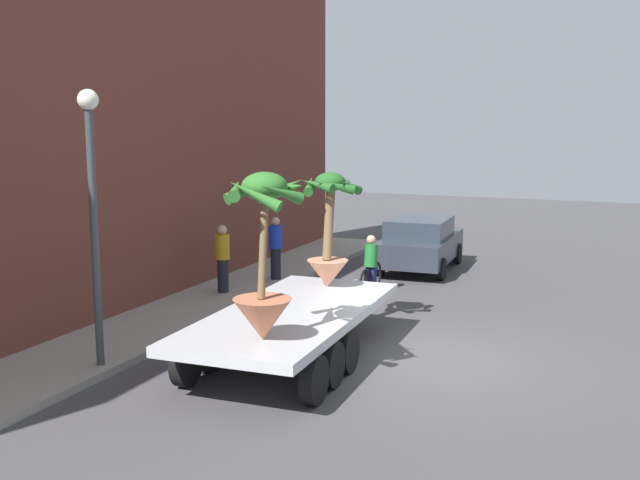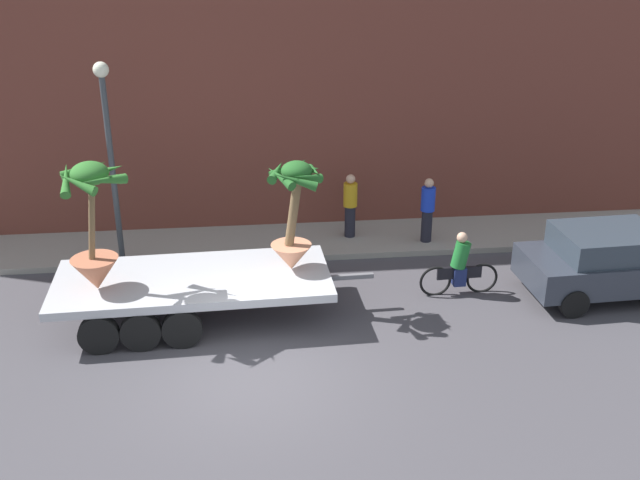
{
  "view_description": "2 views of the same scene",
  "coord_description": "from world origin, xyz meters",
  "px_view_note": "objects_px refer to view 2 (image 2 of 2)",
  "views": [
    {
      "loc": [
        -13.44,
        -3.31,
        4.49
      ],
      "look_at": [
        0.93,
        2.74,
        1.96
      ],
      "focal_mm": 42.25,
      "sensor_mm": 36.0,
      "label": 1
    },
    {
      "loc": [
        -0.03,
        -11.97,
        7.96
      ],
      "look_at": [
        1.63,
        3.43,
        1.25
      ],
      "focal_mm": 42.21,
      "sensor_mm": 36.0,
      "label": 2
    }
  ],
  "objects_px": {
    "parked_car": "(611,261)",
    "street_lamp": "(109,138)",
    "pedestrian_far_left": "(350,204)",
    "potted_palm_middle": "(94,233)",
    "pedestrian_near_gate": "(428,209)",
    "flatbed_trailer": "(182,286)",
    "potted_palm_rear": "(293,218)",
    "cyclist": "(460,267)"
  },
  "relations": [
    {
      "from": "parked_car",
      "to": "street_lamp",
      "type": "bearing_deg",
      "value": 166.08
    },
    {
      "from": "parked_car",
      "to": "pedestrian_far_left",
      "type": "distance_m",
      "value": 6.51
    },
    {
      "from": "potted_palm_middle",
      "to": "pedestrian_near_gate",
      "type": "xyz_separation_m",
      "value": [
        7.64,
        3.56,
        -1.18
      ]
    },
    {
      "from": "flatbed_trailer",
      "to": "potted_palm_rear",
      "type": "distance_m",
      "value": 2.78
    },
    {
      "from": "parked_car",
      "to": "potted_palm_rear",
      "type": "bearing_deg",
      "value": 179.72
    },
    {
      "from": "pedestrian_far_left",
      "to": "street_lamp",
      "type": "bearing_deg",
      "value": -171.67
    },
    {
      "from": "pedestrian_far_left",
      "to": "parked_car",
      "type": "bearing_deg",
      "value": -33.86
    },
    {
      "from": "parked_car",
      "to": "pedestrian_near_gate",
      "type": "relative_size",
      "value": 2.4
    },
    {
      "from": "cyclist",
      "to": "flatbed_trailer",
      "type": "bearing_deg",
      "value": -175.31
    },
    {
      "from": "potted_palm_middle",
      "to": "pedestrian_near_gate",
      "type": "bearing_deg",
      "value": 24.99
    },
    {
      "from": "flatbed_trailer",
      "to": "cyclist",
      "type": "distance_m",
      "value": 6.19
    },
    {
      "from": "parked_car",
      "to": "pedestrian_near_gate",
      "type": "distance_m",
      "value": 4.65
    },
    {
      "from": "potted_palm_rear",
      "to": "potted_palm_middle",
      "type": "distance_m",
      "value": 4.01
    },
    {
      "from": "flatbed_trailer",
      "to": "potted_palm_rear",
      "type": "relative_size",
      "value": 2.83
    },
    {
      "from": "cyclist",
      "to": "potted_palm_middle",
      "type": "bearing_deg",
      "value": -173.66
    },
    {
      "from": "flatbed_trailer",
      "to": "pedestrian_far_left",
      "type": "xyz_separation_m",
      "value": [
        4.13,
        3.74,
        0.27
      ]
    },
    {
      "from": "pedestrian_far_left",
      "to": "pedestrian_near_gate",
      "type": "bearing_deg",
      "value": -15.37
    },
    {
      "from": "flatbed_trailer",
      "to": "pedestrian_near_gate",
      "type": "bearing_deg",
      "value": 27.89
    },
    {
      "from": "pedestrian_far_left",
      "to": "street_lamp",
      "type": "height_order",
      "value": "street_lamp"
    },
    {
      "from": "pedestrian_near_gate",
      "to": "cyclist",
      "type": "bearing_deg",
      "value": -87.67
    },
    {
      "from": "parked_car",
      "to": "pedestrian_near_gate",
      "type": "xyz_separation_m",
      "value": [
        -3.47,
        3.09,
        0.22
      ]
    },
    {
      "from": "potted_palm_middle",
      "to": "street_lamp",
      "type": "bearing_deg",
      "value": 91.38
    },
    {
      "from": "potted_palm_middle",
      "to": "pedestrian_far_left",
      "type": "distance_m",
      "value": 7.13
    },
    {
      "from": "cyclist",
      "to": "pedestrian_far_left",
      "type": "relative_size",
      "value": 1.08
    },
    {
      "from": "flatbed_trailer",
      "to": "parked_car",
      "type": "bearing_deg",
      "value": 0.69
    },
    {
      "from": "potted_palm_rear",
      "to": "pedestrian_far_left",
      "type": "distance_m",
      "value": 4.14
    },
    {
      "from": "potted_palm_rear",
      "to": "potted_palm_middle",
      "type": "bearing_deg",
      "value": -172.76
    },
    {
      "from": "street_lamp",
      "to": "pedestrian_near_gate",
      "type": "bearing_deg",
      "value": 2.36
    },
    {
      "from": "street_lamp",
      "to": "potted_palm_rear",
      "type": "bearing_deg",
      "value": -34.05
    },
    {
      "from": "potted_palm_middle",
      "to": "parked_car",
      "type": "xyz_separation_m",
      "value": [
        11.11,
        0.47,
        -1.39
      ]
    },
    {
      "from": "flatbed_trailer",
      "to": "cyclist",
      "type": "xyz_separation_m",
      "value": [
        6.17,
        0.51,
        -0.1
      ]
    },
    {
      "from": "potted_palm_middle",
      "to": "pedestrian_far_left",
      "type": "height_order",
      "value": "potted_palm_middle"
    },
    {
      "from": "potted_palm_middle",
      "to": "street_lamp",
      "type": "height_order",
      "value": "street_lamp"
    },
    {
      "from": "cyclist",
      "to": "pedestrian_far_left",
      "type": "xyz_separation_m",
      "value": [
        -2.04,
        3.23,
        0.37
      ]
    },
    {
      "from": "flatbed_trailer",
      "to": "pedestrian_near_gate",
      "type": "relative_size",
      "value": 3.98
    },
    {
      "from": "potted_palm_middle",
      "to": "parked_car",
      "type": "height_order",
      "value": "potted_palm_middle"
    },
    {
      "from": "flatbed_trailer",
      "to": "cyclist",
      "type": "bearing_deg",
      "value": 4.69
    },
    {
      "from": "parked_car",
      "to": "pedestrian_far_left",
      "type": "xyz_separation_m",
      "value": [
        -5.4,
        3.62,
        0.22
      ]
    },
    {
      "from": "pedestrian_far_left",
      "to": "cyclist",
      "type": "bearing_deg",
      "value": -57.76
    },
    {
      "from": "flatbed_trailer",
      "to": "street_lamp",
      "type": "xyz_separation_m",
      "value": [
        -1.66,
        2.89,
        2.46
      ]
    },
    {
      "from": "flatbed_trailer",
      "to": "potted_palm_middle",
      "type": "distance_m",
      "value": 2.17
    },
    {
      "from": "flatbed_trailer",
      "to": "potted_palm_rear",
      "type": "height_order",
      "value": "potted_palm_rear"
    }
  ]
}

